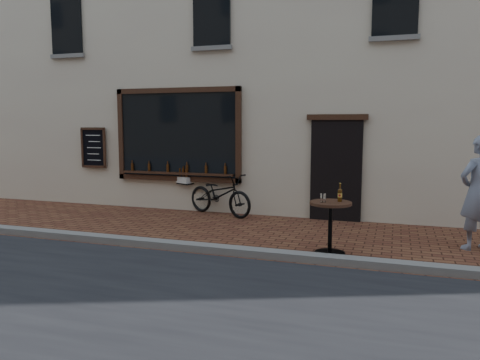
% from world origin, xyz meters
% --- Properties ---
extents(ground, '(90.00, 90.00, 0.00)m').
position_xyz_m(ground, '(0.00, 0.00, 0.00)').
color(ground, '#552A1B').
rests_on(ground, ground).
extents(kerb, '(90.00, 0.25, 0.12)m').
position_xyz_m(kerb, '(0.00, 0.20, 0.06)').
color(kerb, slate).
rests_on(kerb, ground).
extents(shop_building, '(28.00, 6.20, 10.00)m').
position_xyz_m(shop_building, '(0.00, 6.50, 5.00)').
color(shop_building, beige).
rests_on(shop_building, ground).
extents(cargo_bicycle, '(2.24, 1.34, 1.04)m').
position_xyz_m(cargo_bicycle, '(-0.75, 3.21, 0.50)').
color(cargo_bicycle, black).
rests_on(cargo_bicycle, ground).
extents(bistro_table, '(0.68, 0.68, 1.16)m').
position_xyz_m(bistro_table, '(2.16, 0.70, 0.62)').
color(bistro_table, black).
rests_on(bistro_table, ground).
extents(pedestrian, '(0.85, 0.78, 1.95)m').
position_xyz_m(pedestrian, '(4.47, 1.80, 0.97)').
color(pedestrian, gray).
rests_on(pedestrian, ground).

